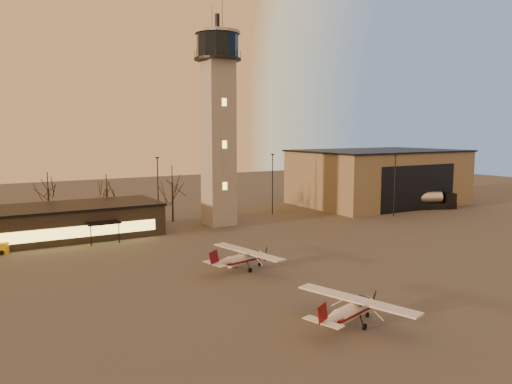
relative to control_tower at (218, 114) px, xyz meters
The scene contains 9 objects.
ground 34.15m from the control_tower, 90.00° to the right, with size 220.00×220.00×0.00m, color #3E3B39.
control_tower is the anchor object (origin of this frame).
hangar 37.90m from the control_tower, ahead, with size 30.60×20.60×10.30m.
terminal 26.24m from the control_tower, behind, with size 25.40×12.20×4.30m.
light_poles 10.97m from the control_tower, 63.48° to the left, with size 58.50×12.25×10.14m.
tree_row 19.48m from the control_tower, 146.24° to the left, with size 37.20×9.20×8.80m.
cessna_front 43.52m from the control_tower, 102.45° to the right, with size 7.81×9.64×2.68m.
cessna_rear 29.10m from the control_tower, 110.11° to the right, with size 7.76×9.77×2.69m.
fuel_truck 42.62m from the control_tower, ahead, with size 8.85×5.27×3.17m.
Camera 1 is at (-32.61, -36.11, 14.05)m, focal length 35.00 mm.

